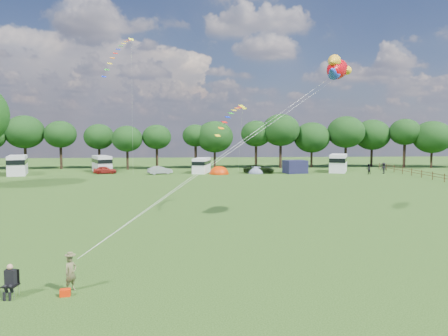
{
  "coord_description": "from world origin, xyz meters",
  "views": [
    {
      "loc": [
        -2.57,
        -27.2,
        6.96
      ],
      "look_at": [
        0.0,
        8.0,
        4.0
      ],
      "focal_mm": 35.0,
      "sensor_mm": 36.0,
      "label": 1
    }
  ],
  "objects": [
    {
      "name": "awning_navy",
      "position": [
        14.58,
        44.37,
        1.08
      ],
      "size": [
        3.99,
        3.49,
        2.17
      ],
      "primitive_type": "cube",
      "rotation": [
        0.0,
        0.0,
        0.21
      ],
      "color": "#181837",
      "rests_on": "ground"
    },
    {
      "name": "campervan_c",
      "position": [
        -1.02,
        46.07,
        1.34
      ],
      "size": [
        3.33,
        5.46,
        2.5
      ],
      "rotation": [
        0.0,
        0.0,
        1.33
      ],
      "color": "silver",
      "rests_on": "ground"
    },
    {
      "name": "fish_kite",
      "position": [
        8.19,
        5.09,
        11.64
      ],
      "size": [
        3.15,
        4.23,
        2.28
      ],
      "rotation": [
        0.0,
        -0.21,
        1.04
      ],
      "color": "#BC0208",
      "rests_on": "ground"
    },
    {
      "name": "streamer_kite_a",
      "position": [
        -11.65,
        30.2,
        17.26
      ],
      "size": [
        3.39,
        5.53,
        5.77
      ],
      "rotation": [
        0.0,
        0.0,
        0.46
      ],
      "color": "#FAFE1E",
      "rests_on": "ground"
    },
    {
      "name": "campervan_a",
      "position": [
        -30.65,
        45.01,
        1.67
      ],
      "size": [
        4.36,
        6.83,
        3.1
      ],
      "rotation": [
        0.0,
        0.0,
        1.85
      ],
      "color": "silver",
      "rests_on": "ground"
    },
    {
      "name": "tree_line",
      "position": [
        5.3,
        54.99,
        6.35
      ],
      "size": [
        102.98,
        10.98,
        10.27
      ],
      "color": "black",
      "rests_on": "ground"
    },
    {
      "name": "fence",
      "position": [
        32.0,
        34.5,
        0.7
      ],
      "size": [
        0.12,
        33.12,
        1.2
      ],
      "color": "#472D19",
      "rests_on": "ground"
    },
    {
      "name": "car_d",
      "position": [
        8.54,
        44.73,
        0.73
      ],
      "size": [
        5.68,
        3.32,
        1.46
      ],
      "primitive_type": "imported",
      "rotation": [
        0.0,
        0.0,
        1.39
      ],
      "color": "black",
      "rests_on": "ground"
    },
    {
      "name": "camp_chair",
      "position": [
        -10.22,
        -8.71,
        0.85
      ],
      "size": [
        0.64,
        0.64,
        1.43
      ],
      "rotation": [
        0.0,
        0.0,
        -0.13
      ],
      "color": "#99999E",
      "rests_on": "ground"
    },
    {
      "name": "car_a",
      "position": [
        -16.93,
        45.62,
        0.64
      ],
      "size": [
        3.96,
        1.86,
        1.28
      ],
      "primitive_type": "imported",
      "rotation": [
        0.0,
        0.0,
        1.67
      ],
      "color": "maroon",
      "rests_on": "ground"
    },
    {
      "name": "tent_orange",
      "position": [
        1.82,
        43.92,
        0.02
      ],
      "size": [
        3.28,
        3.59,
        2.57
      ],
      "color": "#C02B00",
      "rests_on": "ground"
    },
    {
      "name": "ground_plane",
      "position": [
        0.0,
        0.0,
        0.0
      ],
      "size": [
        180.0,
        180.0,
        0.0
      ],
      "primitive_type": "plane",
      "color": "black",
      "rests_on": "ground"
    },
    {
      "name": "campervan_b",
      "position": [
        -18.09,
        48.96,
        1.49
      ],
      "size": [
        4.44,
        6.16,
        2.78
      ],
      "rotation": [
        0.0,
        0.0,
        1.97
      ],
      "color": "#BCBCBF",
      "rests_on": "ground"
    },
    {
      "name": "walker_a",
      "position": [
        26.04,
        41.62,
        0.86
      ],
      "size": [
        0.94,
        0.73,
        1.71
      ],
      "primitive_type": "imported",
      "rotation": [
        0.0,
        0.0,
        3.43
      ],
      "color": "black",
      "rests_on": "ground"
    },
    {
      "name": "tent_greyblue",
      "position": [
        7.98,
        44.84,
        0.02
      ],
      "size": [
        3.25,
        3.56,
        2.42
      ],
      "color": "slate",
      "rests_on": "ground"
    },
    {
      "name": "car_b",
      "position": [
        -7.83,
        44.22,
        0.65
      ],
      "size": [
        3.94,
        2.79,
        1.31
      ],
      "primitive_type": "imported",
      "rotation": [
        0.0,
        0.0,
        2.0
      ],
      "color": "gray",
      "rests_on": "ground"
    },
    {
      "name": "kite_bag",
      "position": [
        -7.97,
        -8.8,
        0.15
      ],
      "size": [
        0.46,
        0.34,
        0.3
      ],
      "primitive_type": "cube",
      "rotation": [
        0.0,
        0.0,
        0.15
      ],
      "color": "red",
      "rests_on": "ground"
    },
    {
      "name": "streamer_kite_c",
      "position": [
        0.98,
        10.56,
        8.42
      ],
      "size": [
        3.22,
        5.05,
        2.83
      ],
      "rotation": [
        0.0,
        0.0,
        0.86
      ],
      "color": "#D2D30F",
      "rests_on": "ground"
    },
    {
      "name": "campervan_d",
      "position": [
        22.56,
        46.09,
        1.63
      ],
      "size": [
        4.84,
        6.73,
        3.04
      ],
      "rotation": [
        0.0,
        0.0,
        1.17
      ],
      "color": "silver",
      "rests_on": "ground"
    },
    {
      "name": "walker_b",
      "position": [
        28.93,
        42.39,
        0.93
      ],
      "size": [
        1.31,
        0.93,
        1.85
      ],
      "primitive_type": "imported",
      "rotation": [
        0.0,
        0.0,
        3.49
      ],
      "color": "black",
      "rests_on": "ground"
    },
    {
      "name": "kite_flyer",
      "position": [
        -7.9,
        -8.17,
        0.79
      ],
      "size": [
        0.65,
        0.68,
        1.58
      ],
      "primitive_type": "imported",
      "rotation": [
        0.0,
        0.0,
        0.9
      ],
      "color": "brown",
      "rests_on": "ground"
    }
  ]
}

